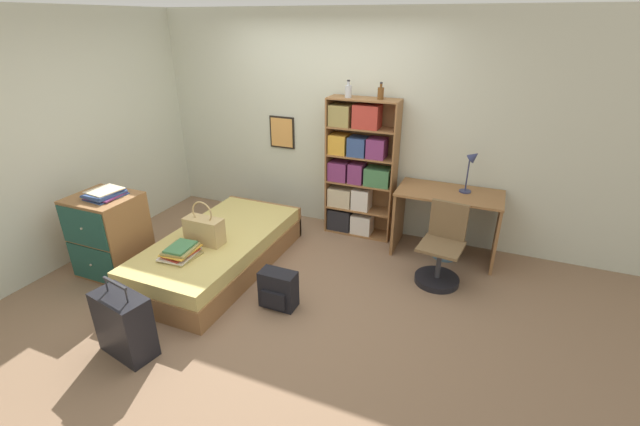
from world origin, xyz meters
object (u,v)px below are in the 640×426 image
object	(u,v)px
dresser	(110,235)
magazine_pile_on_dresser	(105,194)
bookcase	(357,171)
bottle_brown	(381,93)
handbag	(204,230)
waste_bin	(446,246)
desk	(447,212)
bed	(220,251)
backpack	(278,290)
desk_lamp	(472,163)
bottle_green	(348,91)
desk_chair	(440,258)
suitcase	(124,325)
book_stack_on_bed	(180,252)

from	to	relation	value
dresser	magazine_pile_on_dresser	distance (m)	0.46
bookcase	bottle_brown	distance (m)	0.95
handbag	waste_bin	distance (m)	2.64
magazine_pile_on_dresser	desk	size ratio (longest dim) A/B	0.33
bed	backpack	world-z (taller)	bed
handbag	dresser	bearing A→B (deg)	-161.76
dresser	desk_lamp	bearing A→B (deg)	28.09
bottle_green	desk_chair	xyz separation A→B (m)	(1.27, -0.69, -1.48)
dresser	waste_bin	bearing A→B (deg)	27.30
suitcase	bed	bearing A→B (deg)	93.47
bed	desk_chair	world-z (taller)	desk_chair
suitcase	backpack	xyz separation A→B (m)	(0.83, 1.01, -0.09)
handbag	desk_lamp	world-z (taller)	desk_lamp
book_stack_on_bed	bottle_brown	bearing A→B (deg)	53.52
bed	dresser	bearing A→B (deg)	-152.71
suitcase	magazine_pile_on_dresser	xyz separation A→B (m)	(-1.02, 0.91, 0.62)
dresser	desk	bearing A→B (deg)	28.40
desk	bottle_green	bearing A→B (deg)	174.66
bed	bottle_brown	world-z (taller)	bottle_brown
desk	desk_chair	bearing A→B (deg)	-85.97
book_stack_on_bed	magazine_pile_on_dresser	distance (m)	0.98
dresser	bookcase	size ratio (longest dim) A/B	0.51
backpack	book_stack_on_bed	bearing A→B (deg)	-172.81
bed	dresser	world-z (taller)	dresser
bookcase	book_stack_on_bed	bearing A→B (deg)	-121.50
handbag	book_stack_on_bed	xyz separation A→B (m)	(-0.05, -0.32, -0.09)
book_stack_on_bed	desk	distance (m)	2.84
desk	handbag	bearing A→B (deg)	-147.66
magazine_pile_on_dresser	bottle_brown	world-z (taller)	bottle_brown
dresser	suitcase	bearing A→B (deg)	-39.86
handbag	magazine_pile_on_dresser	bearing A→B (deg)	-161.46
suitcase	backpack	distance (m)	1.31
suitcase	bottle_green	bearing A→B (deg)	72.28
bottle_brown	backpack	bearing A→B (deg)	-103.00
desk	desk_lamp	bearing A→B (deg)	22.05
bottle_green	handbag	bearing A→B (deg)	-122.83
book_stack_on_bed	bottle_green	bearing A→B (deg)	60.90
book_stack_on_bed	waste_bin	bearing A→B (deg)	35.97
desk_lamp	desk	bearing A→B (deg)	-157.95
handbag	desk_lamp	size ratio (longest dim) A/B	0.95
book_stack_on_bed	waste_bin	world-z (taller)	book_stack_on_bed
book_stack_on_bed	bookcase	distance (m)	2.22
bottle_brown	handbag	bearing A→B (deg)	-130.84
handbag	suitcase	world-z (taller)	handbag
magazine_pile_on_dresser	desk_lamp	size ratio (longest dim) A/B	0.77
bottle_brown	desk_lamp	distance (m)	1.23
bottle_green	bottle_brown	world-z (taller)	bottle_green
desk	suitcase	bearing A→B (deg)	-128.86
magazine_pile_on_dresser	bookcase	xyz separation A→B (m)	(2.01, 1.85, -0.08)
bottle_brown	suitcase	bearing A→B (deg)	-114.06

